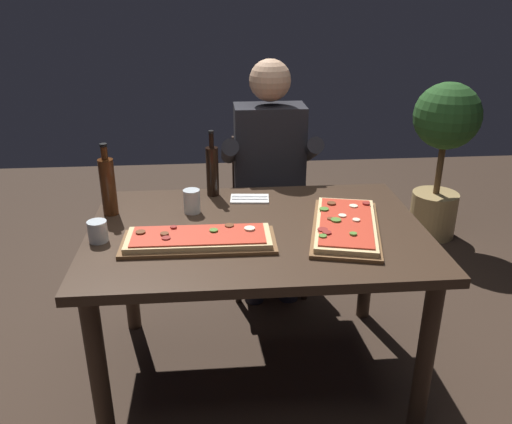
{
  "coord_description": "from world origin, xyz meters",
  "views": [
    {
      "loc": [
        -0.17,
        -1.98,
        1.66
      ],
      "look_at": [
        0.0,
        0.05,
        0.79
      ],
      "focal_mm": 36.77,
      "sensor_mm": 36.0,
      "label": 1
    }
  ],
  "objects_px": {
    "wine_bottle_dark": "(108,186)",
    "seated_diner": "(270,170)",
    "tumbler_near_camera": "(98,233)",
    "diner_chair": "(267,205)",
    "tumbler_far_side": "(192,203)",
    "pizza_rectangular_left": "(346,226)",
    "pizza_rectangular_front": "(199,239)",
    "potted_plant_corner": "(443,145)",
    "dining_table": "(257,248)",
    "oil_bottle_amber": "(212,170)"
  },
  "relations": [
    {
      "from": "pizza_rectangular_front",
      "to": "tumbler_near_camera",
      "type": "xyz_separation_m",
      "value": [
        -0.4,
        0.06,
        0.02
      ]
    },
    {
      "from": "oil_bottle_amber",
      "to": "tumbler_near_camera",
      "type": "bearing_deg",
      "value": -134.27
    },
    {
      "from": "tumbler_near_camera",
      "to": "seated_diner",
      "type": "bearing_deg",
      "value": 46.37
    },
    {
      "from": "dining_table",
      "to": "seated_diner",
      "type": "distance_m",
      "value": 0.75
    },
    {
      "from": "pizza_rectangular_front",
      "to": "potted_plant_corner",
      "type": "height_order",
      "value": "potted_plant_corner"
    },
    {
      "from": "wine_bottle_dark",
      "to": "seated_diner",
      "type": "height_order",
      "value": "seated_diner"
    },
    {
      "from": "pizza_rectangular_front",
      "to": "oil_bottle_amber",
      "type": "distance_m",
      "value": 0.54
    },
    {
      "from": "wine_bottle_dark",
      "to": "pizza_rectangular_left",
      "type": "bearing_deg",
      "value": -14.28
    },
    {
      "from": "pizza_rectangular_front",
      "to": "tumbler_near_camera",
      "type": "relative_size",
      "value": 7.08
    },
    {
      "from": "tumbler_far_side",
      "to": "diner_chair",
      "type": "distance_m",
      "value": 0.84
    },
    {
      "from": "pizza_rectangular_left",
      "to": "tumbler_near_camera",
      "type": "distance_m",
      "value": 1.0
    },
    {
      "from": "dining_table",
      "to": "diner_chair",
      "type": "xyz_separation_m",
      "value": [
        0.14,
        0.86,
        -0.16
      ]
    },
    {
      "from": "potted_plant_corner",
      "to": "tumbler_far_side",
      "type": "bearing_deg",
      "value": -144.78
    },
    {
      "from": "dining_table",
      "to": "seated_diner",
      "type": "xyz_separation_m",
      "value": [
        0.14,
        0.74,
        0.1
      ]
    },
    {
      "from": "pizza_rectangular_left",
      "to": "tumbler_near_camera",
      "type": "bearing_deg",
      "value": -178.88
    },
    {
      "from": "tumbler_near_camera",
      "to": "tumbler_far_side",
      "type": "bearing_deg",
      "value": 35.89
    },
    {
      "from": "pizza_rectangular_front",
      "to": "diner_chair",
      "type": "relative_size",
      "value": 0.69
    },
    {
      "from": "dining_table",
      "to": "seated_diner",
      "type": "relative_size",
      "value": 1.05
    },
    {
      "from": "pizza_rectangular_front",
      "to": "seated_diner",
      "type": "bearing_deg",
      "value": 66.59
    },
    {
      "from": "tumbler_near_camera",
      "to": "diner_chair",
      "type": "height_order",
      "value": "diner_chair"
    },
    {
      "from": "oil_bottle_amber",
      "to": "seated_diner",
      "type": "relative_size",
      "value": 0.24
    },
    {
      "from": "pizza_rectangular_front",
      "to": "diner_chair",
      "type": "distance_m",
      "value": 1.09
    },
    {
      "from": "pizza_rectangular_front",
      "to": "wine_bottle_dark",
      "type": "relative_size",
      "value": 1.88
    },
    {
      "from": "tumbler_far_side",
      "to": "potted_plant_corner",
      "type": "xyz_separation_m",
      "value": [
        1.67,
        1.18,
        -0.11
      ]
    },
    {
      "from": "tumbler_near_camera",
      "to": "potted_plant_corner",
      "type": "bearing_deg",
      "value": 35.34
    },
    {
      "from": "oil_bottle_amber",
      "to": "tumbler_far_side",
      "type": "height_order",
      "value": "oil_bottle_amber"
    },
    {
      "from": "seated_diner",
      "to": "potted_plant_corner",
      "type": "xyz_separation_m",
      "value": [
        1.26,
        0.63,
        -0.06
      ]
    },
    {
      "from": "oil_bottle_amber",
      "to": "tumbler_near_camera",
      "type": "xyz_separation_m",
      "value": [
        -0.46,
        -0.47,
        -0.09
      ]
    },
    {
      "from": "pizza_rectangular_front",
      "to": "wine_bottle_dark",
      "type": "height_order",
      "value": "wine_bottle_dark"
    },
    {
      "from": "diner_chair",
      "to": "wine_bottle_dark",
      "type": "bearing_deg",
      "value": -139.5
    },
    {
      "from": "pizza_rectangular_front",
      "to": "tumbler_far_side",
      "type": "relative_size",
      "value": 5.71
    },
    {
      "from": "dining_table",
      "to": "tumbler_near_camera",
      "type": "bearing_deg",
      "value": -173.46
    },
    {
      "from": "seated_diner",
      "to": "pizza_rectangular_left",
      "type": "bearing_deg",
      "value": -73.95
    },
    {
      "from": "tumbler_near_camera",
      "to": "pizza_rectangular_left",
      "type": "bearing_deg",
      "value": 1.12
    },
    {
      "from": "dining_table",
      "to": "tumbler_near_camera",
      "type": "xyz_separation_m",
      "value": [
        -0.63,
        -0.07,
        0.13
      ]
    },
    {
      "from": "dining_table",
      "to": "potted_plant_corner",
      "type": "bearing_deg",
      "value": 44.41
    },
    {
      "from": "tumbler_far_side",
      "to": "seated_diner",
      "type": "xyz_separation_m",
      "value": [
        0.41,
        0.55,
        -0.04
      ]
    },
    {
      "from": "tumbler_near_camera",
      "to": "diner_chair",
      "type": "xyz_separation_m",
      "value": [
        0.77,
        0.93,
        -0.29
      ]
    },
    {
      "from": "pizza_rectangular_left",
      "to": "diner_chair",
      "type": "distance_m",
      "value": 0.98
    },
    {
      "from": "tumbler_far_side",
      "to": "diner_chair",
      "type": "xyz_separation_m",
      "value": [
        0.41,
        0.67,
        -0.3
      ]
    },
    {
      "from": "wine_bottle_dark",
      "to": "diner_chair",
      "type": "distance_m",
      "value": 1.08
    },
    {
      "from": "seated_diner",
      "to": "potted_plant_corner",
      "type": "bearing_deg",
      "value": 26.62
    },
    {
      "from": "dining_table",
      "to": "tumbler_far_side",
      "type": "distance_m",
      "value": 0.36
    },
    {
      "from": "wine_bottle_dark",
      "to": "tumbler_far_side",
      "type": "bearing_deg",
      "value": -1.81
    },
    {
      "from": "tumbler_far_side",
      "to": "oil_bottle_amber",
      "type": "bearing_deg",
      "value": 65.34
    },
    {
      "from": "wine_bottle_dark",
      "to": "tumbler_near_camera",
      "type": "bearing_deg",
      "value": -90.61
    },
    {
      "from": "wine_bottle_dark",
      "to": "diner_chair",
      "type": "height_order",
      "value": "wine_bottle_dark"
    },
    {
      "from": "pizza_rectangular_front",
      "to": "pizza_rectangular_left",
      "type": "bearing_deg",
      "value": 7.36
    },
    {
      "from": "pizza_rectangular_left",
      "to": "oil_bottle_amber",
      "type": "relative_size",
      "value": 1.92
    },
    {
      "from": "potted_plant_corner",
      "to": "diner_chair",
      "type": "bearing_deg",
      "value": -157.9
    }
  ]
}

